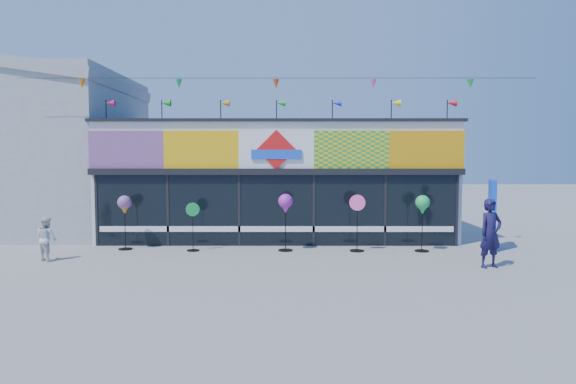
{
  "coord_description": "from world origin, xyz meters",
  "views": [
    {
      "loc": [
        0.41,
        -13.01,
        2.89
      ],
      "look_at": [
        0.37,
        2.0,
        1.84
      ],
      "focal_mm": 32.0,
      "sensor_mm": 36.0,
      "label": 1
    }
  ],
  "objects_px": {
    "child": "(47,238)",
    "spinner_3": "(357,221)",
    "adult_man": "(491,233)",
    "spinner_4": "(423,206)",
    "spinner_0": "(125,206)",
    "spinner_1": "(193,225)",
    "blue_sign": "(492,215)",
    "spinner_2": "(285,205)"
  },
  "relations": [
    {
      "from": "spinner_4",
      "to": "spinner_2",
      "type": "bearing_deg",
      "value": 178.69
    },
    {
      "from": "spinner_0",
      "to": "spinner_2",
      "type": "relative_size",
      "value": 0.96
    },
    {
      "from": "spinner_2",
      "to": "child",
      "type": "bearing_deg",
      "value": -167.62
    },
    {
      "from": "child",
      "to": "spinner_1",
      "type": "bearing_deg",
      "value": -128.24
    },
    {
      "from": "spinner_3",
      "to": "blue_sign",
      "type": "bearing_deg",
      "value": 4.31
    },
    {
      "from": "spinner_2",
      "to": "child",
      "type": "relative_size",
      "value": 1.43
    },
    {
      "from": "adult_man",
      "to": "spinner_4",
      "type": "bearing_deg",
      "value": 98.27
    },
    {
      "from": "blue_sign",
      "to": "spinner_0",
      "type": "bearing_deg",
      "value": -163.15
    },
    {
      "from": "spinner_2",
      "to": "spinner_3",
      "type": "bearing_deg",
      "value": -1.87
    },
    {
      "from": "spinner_0",
      "to": "blue_sign",
      "type": "bearing_deg",
      "value": 0.19
    },
    {
      "from": "spinner_1",
      "to": "child",
      "type": "relative_size",
      "value": 1.21
    },
    {
      "from": "spinner_1",
      "to": "spinner_4",
      "type": "xyz_separation_m",
      "value": [
        6.98,
        -0.07,
        0.59
      ]
    },
    {
      "from": "spinner_0",
      "to": "adult_man",
      "type": "relative_size",
      "value": 0.94
    },
    {
      "from": "child",
      "to": "spinner_3",
      "type": "bearing_deg",
      "value": -139.98
    },
    {
      "from": "spinner_3",
      "to": "child",
      "type": "relative_size",
      "value": 1.41
    },
    {
      "from": "spinner_3",
      "to": "child",
      "type": "height_order",
      "value": "spinner_3"
    },
    {
      "from": "spinner_3",
      "to": "spinner_0",
      "type": "bearing_deg",
      "value": 177.77
    },
    {
      "from": "child",
      "to": "spinner_4",
      "type": "bearing_deg",
      "value": -141.72
    },
    {
      "from": "spinner_0",
      "to": "spinner_4",
      "type": "height_order",
      "value": "spinner_4"
    },
    {
      "from": "adult_man",
      "to": "blue_sign",
      "type": "bearing_deg",
      "value": 48.4
    },
    {
      "from": "adult_man",
      "to": "child",
      "type": "distance_m",
      "value": 12.0
    },
    {
      "from": "spinner_1",
      "to": "spinner_3",
      "type": "relative_size",
      "value": 0.86
    },
    {
      "from": "blue_sign",
      "to": "spinner_1",
      "type": "height_order",
      "value": "blue_sign"
    },
    {
      "from": "spinner_0",
      "to": "spinner_1",
      "type": "xyz_separation_m",
      "value": [
        2.15,
        -0.23,
        -0.56
      ]
    },
    {
      "from": "child",
      "to": "spinner_0",
      "type": "bearing_deg",
      "value": -103.72
    },
    {
      "from": "spinner_1",
      "to": "adult_man",
      "type": "distance_m",
      "value": 8.49
    },
    {
      "from": "child",
      "to": "spinner_2",
      "type": "bearing_deg",
      "value": -136.53
    },
    {
      "from": "spinner_3",
      "to": "spinner_4",
      "type": "distance_m",
      "value": 2.02
    },
    {
      "from": "blue_sign",
      "to": "spinner_0",
      "type": "xyz_separation_m",
      "value": [
        -11.36,
        -0.04,
        0.26
      ]
    },
    {
      "from": "child",
      "to": "blue_sign",
      "type": "bearing_deg",
      "value": -141.47
    },
    {
      "from": "spinner_0",
      "to": "spinner_4",
      "type": "relative_size",
      "value": 0.98
    },
    {
      "from": "spinner_2",
      "to": "spinner_4",
      "type": "bearing_deg",
      "value": -1.31
    },
    {
      "from": "blue_sign",
      "to": "adult_man",
      "type": "height_order",
      "value": "blue_sign"
    },
    {
      "from": "blue_sign",
      "to": "spinner_3",
      "type": "bearing_deg",
      "value": -159.03
    },
    {
      "from": "blue_sign",
      "to": "spinner_1",
      "type": "distance_m",
      "value": 9.22
    },
    {
      "from": "spinner_0",
      "to": "spinner_3",
      "type": "distance_m",
      "value": 7.17
    },
    {
      "from": "spinner_2",
      "to": "child",
      "type": "height_order",
      "value": "spinner_2"
    },
    {
      "from": "spinner_1",
      "to": "child",
      "type": "distance_m",
      "value": 4.06
    },
    {
      "from": "spinner_2",
      "to": "adult_man",
      "type": "height_order",
      "value": "adult_man"
    },
    {
      "from": "spinner_1",
      "to": "child",
      "type": "height_order",
      "value": "spinner_1"
    },
    {
      "from": "spinner_1",
      "to": "spinner_2",
      "type": "height_order",
      "value": "spinner_2"
    },
    {
      "from": "spinner_1",
      "to": "child",
      "type": "xyz_separation_m",
      "value": [
        -3.8,
        -1.43,
        -0.17
      ]
    }
  ]
}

